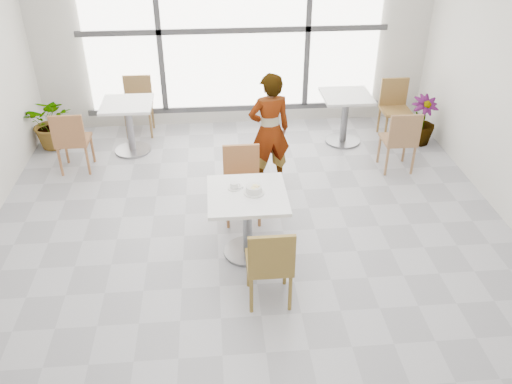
{
  "coord_description": "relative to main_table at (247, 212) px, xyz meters",
  "views": [
    {
      "loc": [
        -0.36,
        -4.41,
        3.56
      ],
      "look_at": [
        0.0,
        -0.3,
        1.0
      ],
      "focal_mm": 36.98,
      "sensor_mm": 36.0,
      "label": 1
    }
  ],
  "objects": [
    {
      "name": "chair_near",
      "position": [
        0.15,
        -0.79,
        -0.02
      ],
      "size": [
        0.42,
        0.42,
        0.87
      ],
      "rotation": [
        0.0,
        0.0,
        3.14
      ],
      "color": "olive",
      "rests_on": "ground"
    },
    {
      "name": "person",
      "position": [
        0.39,
        1.47,
        0.22
      ],
      "size": [
        0.61,
        0.46,
        1.49
      ],
      "primitive_type": "imported",
      "rotation": [
        0.0,
        0.0,
        3.35
      ],
      "color": "black",
      "rests_on": "ground"
    },
    {
      "name": "bg_table_left",
      "position": [
        -1.5,
        2.52,
        -0.04
      ],
      "size": [
        0.7,
        0.7,
        0.75
      ],
      "color": "white",
      "rests_on": "ground"
    },
    {
      "name": "floor",
      "position": [
        0.06,
        -0.08,
        -0.52
      ],
      "size": [
        7.0,
        7.0,
        0.0
      ],
      "primitive_type": "plane",
      "color": "#9E9EA5",
      "rests_on": "ground"
    },
    {
      "name": "window",
      "position": [
        0.06,
        3.36,
        0.98
      ],
      "size": [
        4.6,
        0.07,
        2.52
      ],
      "color": "white",
      "rests_on": "ground"
    },
    {
      "name": "plant_right",
      "position": [
        2.76,
        2.43,
        -0.16
      ],
      "size": [
        0.45,
        0.45,
        0.73
      ],
      "primitive_type": "imported",
      "rotation": [
        0.0,
        0.0,
        0.1
      ],
      "color": "#50713B",
      "rests_on": "ground"
    },
    {
      "name": "wall_back",
      "position": [
        0.06,
        3.42,
        0.98
      ],
      "size": [
        6.0,
        0.0,
        6.0
      ],
      "primitive_type": "plane",
      "rotation": [
        1.57,
        0.0,
        0.0
      ],
      "color": "silver",
      "rests_on": "ground"
    },
    {
      "name": "bg_chair_right_near",
      "position": [
        2.15,
        1.61,
        -0.02
      ],
      "size": [
        0.42,
        0.42,
        0.87
      ],
      "rotation": [
        0.0,
        0.0,
        3.14
      ],
      "color": "#906642",
      "rests_on": "ground"
    },
    {
      "name": "bg_chair_left_near",
      "position": [
        -2.18,
        1.97,
        -0.02
      ],
      "size": [
        0.42,
        0.42,
        0.87
      ],
      "rotation": [
        0.0,
        0.0,
        3.14
      ],
      "color": "#9D643C",
      "rests_on": "ground"
    },
    {
      "name": "oatmeal_bowl",
      "position": [
        0.07,
        0.0,
        0.27
      ],
      "size": [
        0.21,
        0.21,
        0.09
      ],
      "color": "silver",
      "rests_on": "main_table"
    },
    {
      "name": "bg_chair_left_far",
      "position": [
        -1.44,
        3.2,
        -0.02
      ],
      "size": [
        0.42,
        0.42,
        0.87
      ],
      "color": "olive",
      "rests_on": "ground"
    },
    {
      "name": "plant_left",
      "position": [
        -2.64,
        2.77,
        -0.13
      ],
      "size": [
        0.78,
        0.7,
        0.79
      ],
      "primitive_type": "imported",
      "rotation": [
        0.0,
        0.0,
        -0.12
      ],
      "color": "#4A7F41",
      "rests_on": "ground"
    },
    {
      "name": "chair_far",
      "position": [
        -0.01,
        0.74,
        -0.02
      ],
      "size": [
        0.42,
        0.42,
        0.87
      ],
      "color": "#A1663A",
      "rests_on": "ground"
    },
    {
      "name": "main_table",
      "position": [
        0.0,
        0.0,
        0.0
      ],
      "size": [
        0.8,
        0.8,
        0.75
      ],
      "color": "white",
      "rests_on": "ground"
    },
    {
      "name": "bg_chair_right_far",
      "position": [
        2.43,
        2.75,
        -0.02
      ],
      "size": [
        0.42,
        0.42,
        0.87
      ],
      "color": "olive",
      "rests_on": "ground"
    },
    {
      "name": "coffee_cup",
      "position": [
        -0.12,
        0.11,
        0.26
      ],
      "size": [
        0.16,
        0.13,
        0.07
      ],
      "color": "silver",
      "rests_on": "main_table"
    },
    {
      "name": "bg_table_right",
      "position": [
        1.63,
        2.56,
        -0.04
      ],
      "size": [
        0.7,
        0.7,
        0.75
      ],
      "color": "silver",
      "rests_on": "ground"
    }
  ]
}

